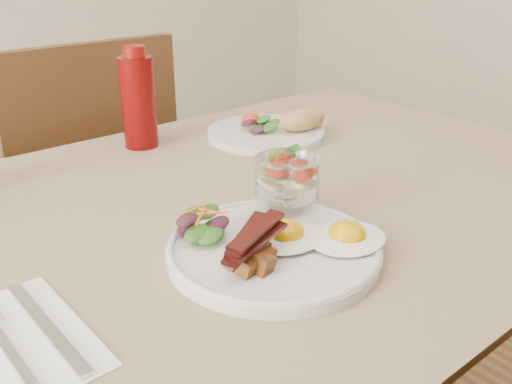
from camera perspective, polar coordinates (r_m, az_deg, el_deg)
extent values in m
cylinder|color=#4F3518|center=(1.69, 6.93, -3.73)|extent=(0.06, 0.06, 0.71)
cube|color=#4F3518|center=(0.92, -1.09, -1.98)|extent=(1.30, 0.85, 0.04)
cube|color=tan|center=(0.91, -1.10, -0.80)|extent=(1.33, 0.88, 0.00)
cylinder|color=#4F3518|center=(1.55, -20.13, -13.52)|extent=(0.04, 0.04, 0.45)
cylinder|color=#4F3518|center=(1.67, -8.49, -9.33)|extent=(0.04, 0.04, 0.45)
cylinder|color=#4F3518|center=(1.85, -24.15, -7.82)|extent=(0.04, 0.04, 0.45)
cylinder|color=#4F3518|center=(1.95, -14.10, -4.68)|extent=(0.04, 0.04, 0.45)
cube|color=#4F3518|center=(1.63, -17.72, -1.46)|extent=(0.42, 0.42, 0.03)
cube|color=#4F3518|center=(1.37, -15.63, 4.65)|extent=(0.42, 0.03, 0.46)
cylinder|color=silver|center=(0.75, 1.77, -5.90)|extent=(0.28, 0.28, 0.02)
ellipsoid|color=white|center=(0.76, 9.07, -4.53)|extent=(0.12, 0.11, 0.01)
ellipsoid|color=#EFA704|center=(0.76, 9.10, -4.08)|extent=(0.05, 0.05, 0.03)
ellipsoid|color=white|center=(0.75, 2.94, -4.43)|extent=(0.12, 0.11, 0.01)
ellipsoid|color=#EFA704|center=(0.75, 2.95, -3.97)|extent=(0.05, 0.05, 0.03)
cube|color=brown|center=(0.70, -1.15, -6.54)|extent=(0.02, 0.02, 0.02)
cube|color=brown|center=(0.70, 0.71, -6.43)|extent=(0.02, 0.02, 0.02)
cube|color=brown|center=(0.68, -0.88, -7.58)|extent=(0.02, 0.02, 0.02)
cube|color=brown|center=(0.71, 0.27, -5.71)|extent=(0.02, 0.02, 0.02)
cube|color=brown|center=(0.68, 0.69, -7.16)|extent=(0.02, 0.02, 0.02)
cube|color=brown|center=(0.69, -2.26, -6.81)|extent=(0.02, 0.02, 0.02)
cube|color=brown|center=(0.69, -0.05, -5.22)|extent=(0.02, 0.02, 0.02)
cube|color=brown|center=(0.68, -0.55, -5.79)|extent=(0.02, 0.02, 0.02)
cube|color=brown|center=(0.70, 0.09, -4.83)|extent=(0.02, 0.02, 0.02)
cube|color=#4C110C|center=(0.69, -0.64, -5.16)|extent=(0.10, 0.06, 0.01)
cube|color=#4C110C|center=(0.68, 0.11, -4.87)|extent=(0.10, 0.04, 0.01)
cube|color=#4C110C|center=(0.69, -0.77, -4.20)|extent=(0.10, 0.07, 0.01)
cube|color=#4C110C|center=(0.68, 0.03, -3.88)|extent=(0.10, 0.05, 0.01)
ellipsoid|color=#1F5416|center=(0.76, -5.35, -4.31)|extent=(0.05, 0.04, 0.01)
ellipsoid|color=#1F5416|center=(0.77, -4.17, -3.49)|extent=(0.05, 0.04, 0.01)
ellipsoid|color=#3B1222|center=(0.77, -6.87, -3.72)|extent=(0.04, 0.03, 0.01)
ellipsoid|color=#1F5416|center=(0.74, -4.51, -4.33)|extent=(0.05, 0.04, 0.01)
ellipsoid|color=#1F5416|center=(0.74, -5.94, -4.06)|extent=(0.04, 0.04, 0.01)
ellipsoid|color=#3B1222|center=(0.75, -3.72, -3.14)|extent=(0.04, 0.03, 0.01)
ellipsoid|color=#1F5416|center=(0.77, -6.14, -2.25)|extent=(0.05, 0.04, 0.01)
ellipsoid|color=#1F5416|center=(0.77, -4.81, -1.94)|extent=(0.04, 0.03, 0.01)
ellipsoid|color=#3B1222|center=(0.74, -7.01, -2.83)|extent=(0.04, 0.03, 0.01)
cylinder|color=orange|center=(0.75, -5.05, -1.83)|extent=(0.01, 0.04, 0.01)
cylinder|color=orange|center=(0.75, -6.30, -1.79)|extent=(0.04, 0.00, 0.01)
cylinder|color=orange|center=(0.74, -4.35, -2.10)|extent=(0.03, 0.03, 0.01)
cylinder|color=orange|center=(0.73, -5.56, -2.43)|extent=(0.03, 0.03, 0.01)
cylinder|color=white|center=(0.84, 3.04, -1.40)|extent=(0.05, 0.05, 0.01)
cylinder|color=white|center=(0.83, 3.06, -0.60)|extent=(0.02, 0.02, 0.02)
cylinder|color=white|center=(0.82, 3.11, 1.60)|extent=(0.09, 0.09, 0.05)
cylinder|color=#FFE8B4|center=(0.83, 2.05, 1.02)|extent=(0.03, 0.03, 0.01)
cylinder|color=#FFE8B4|center=(0.82, 4.25, 1.14)|extent=(0.03, 0.03, 0.01)
cylinder|color=#FFE8B4|center=(0.83, 2.84, 1.91)|extent=(0.03, 0.03, 0.01)
cylinder|color=#95B738|center=(0.82, 2.12, 2.82)|extent=(0.04, 0.04, 0.01)
cone|color=red|center=(0.81, 4.27, 2.70)|extent=(0.03, 0.03, 0.03)
cone|color=red|center=(0.80, 2.25, 2.94)|extent=(0.03, 0.03, 0.03)
cone|color=red|center=(0.82, 3.07, 3.82)|extent=(0.03, 0.03, 0.03)
ellipsoid|color=#2E802E|center=(0.81, 3.46, 4.19)|extent=(0.02, 0.01, 0.00)
ellipsoid|color=#2E802E|center=(0.81, 3.98, 4.44)|extent=(0.02, 0.01, 0.00)
cylinder|color=silver|center=(1.21, 0.98, 5.89)|extent=(0.25, 0.25, 0.02)
ellipsoid|color=#1F5416|center=(1.19, 0.19, 6.31)|extent=(0.04, 0.03, 0.01)
ellipsoid|color=#1F5416|center=(1.22, 0.63, 6.87)|extent=(0.04, 0.03, 0.01)
ellipsoid|color=#3B1222|center=(1.17, 0.21, 6.26)|extent=(0.04, 0.03, 0.01)
ellipsoid|color=#1F5416|center=(1.18, 1.36, 6.52)|extent=(0.04, 0.03, 0.01)
ellipsoid|color=#1F5416|center=(1.20, 1.75, 6.95)|extent=(0.03, 0.03, 0.01)
ellipsoid|color=#3B1222|center=(1.19, -0.88, 6.93)|extent=(0.03, 0.02, 0.01)
ellipsoid|color=#1F5416|center=(1.21, 0.75, 7.30)|extent=(0.04, 0.03, 0.01)
ellipsoid|color=red|center=(1.22, -0.52, 7.12)|extent=(0.04, 0.03, 0.02)
ellipsoid|color=tan|center=(1.21, 4.72, 7.36)|extent=(0.13, 0.08, 0.05)
cylinder|color=#5D0505|center=(1.15, -11.67, 8.74)|extent=(0.08, 0.08, 0.18)
cylinder|color=maroon|center=(1.13, -12.09, 13.60)|extent=(0.05, 0.05, 0.02)
cylinder|color=#5D0505|center=(1.17, -10.85, 7.28)|extent=(0.04, 0.04, 0.11)
cylinder|color=white|center=(1.16, -10.93, 8.35)|extent=(0.04, 0.04, 0.03)
cylinder|color=maroon|center=(1.15, -11.09, 10.30)|extent=(0.02, 0.02, 0.02)
cube|color=white|center=(0.66, -22.09, -13.37)|extent=(0.12, 0.21, 0.00)
cube|color=silver|center=(0.66, -20.25, -12.44)|extent=(0.02, 0.20, 0.00)
cube|color=silver|center=(0.62, -22.98, -15.10)|extent=(0.01, 0.14, 0.00)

